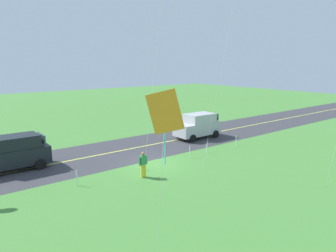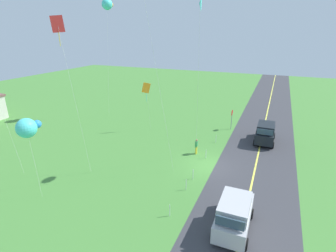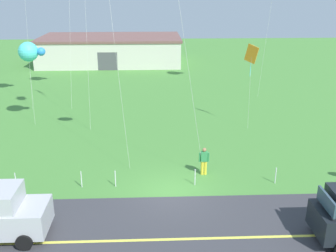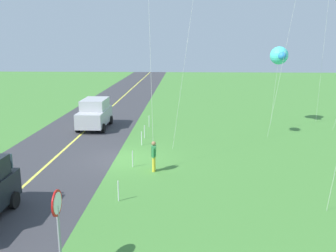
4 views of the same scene
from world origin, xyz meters
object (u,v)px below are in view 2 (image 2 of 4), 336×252
Objects in this scene: car_suv_foreground at (265,133)px; stop_sign at (232,116)px; kite_red_low at (200,4)px; kite_blue_mid at (146,89)px; car_parked_west_near at (234,214)px; person_adult_near at (196,146)px; kite_green_far at (58,28)px; kite_purple_back at (27,128)px; kite_cyan_top at (107,4)px.

stop_sign reaches higher than car_suv_foreground.
kite_blue_mid is (6.44, 8.25, -8.43)m from kite_red_low.
stop_sign is (18.09, 3.36, 0.65)m from car_parked_west_near.
stop_sign is 8.87m from person_adult_near.
car_suv_foreground is 15.40m from car_parked_west_near.
kite_red_low reaches higher than person_adult_near.
kite_green_far is 2.10× the size of kite_purple_back.
kite_purple_back reaches higher than car_suv_foreground.
kite_cyan_top is at bearing 91.90° from stop_sign.
kite_cyan_top is (-0.57, 17.10, 13.33)m from stop_sign.
kite_red_low reaches higher than kite_purple_back.
kite_purple_back is at bearing 175.79° from kite_blue_mid.
car_suv_foreground is at bearing -83.22° from kite_blue_mid.
kite_green_far is (-15.85, 11.04, 10.24)m from stop_sign.
kite_red_low is at bearing 144.75° from car_suv_foreground.
stop_sign is at bearing 10.51° from car_parked_west_near.
kite_green_far is (-13.14, 15.26, 10.89)m from car_suv_foreground.
kite_green_far is 7.83m from kite_purple_back.
car_parked_west_near is 19.41m from kite_blue_mid.
kite_blue_mid is 15.78m from kite_purple_back.
kite_purple_back is (-17.39, 15.13, 4.32)m from car_suv_foreground.
car_parked_west_near is 10.90m from person_adult_near.
kite_cyan_top is at bearing 56.70° from kite_red_low.
kite_purple_back is at bearing 98.07° from car_parked_west_near.
kite_cyan_top is at bearing 84.25° from car_suv_foreground.
kite_red_low is at bearing -45.34° from kite_purple_back.
car_suv_foreground is 0.72× the size of kite_blue_mid.
kite_red_low is at bearing -127.99° from kite_blue_mid.
kite_blue_mid reaches higher than car_suv_foreground.
kite_blue_mid is (13.71, 13.10, 4.16)m from car_parked_west_near.
stop_sign is at bearing 57.30° from car_suv_foreground.
kite_red_low is (-2.22, -0.49, 12.88)m from person_adult_near.
car_suv_foreground is 14.67m from kite_blue_mid.
kite_blue_mid is (4.22, 7.76, 4.45)m from person_adult_near.
kite_cyan_top is at bearing 177.60° from person_adult_near.
person_adult_near is (-5.88, 6.21, -0.29)m from car_suv_foreground.
kite_purple_back reaches higher than car_parked_west_near.
car_parked_west_near is 30.35m from kite_cyan_top.
kite_cyan_top is 22.66m from kite_purple_back.
stop_sign is 21.86m from kite_green_far.
stop_sign is 21.69m from kite_cyan_top.
car_suv_foreground is at bearing -41.02° from kite_purple_back.
car_parked_west_near is 0.31× the size of kite_red_low.
kite_cyan_top is (15.29, 6.07, 3.09)m from kite_green_far.
person_adult_near is 0.10× the size of kite_cyan_top.
person_adult_near is 16.11m from kite_green_far.
kite_red_low is 2.36× the size of kite_blue_mid.
person_adult_near is at bearing -51.26° from kite_green_far.
kite_purple_back is (-4.25, -0.13, -6.57)m from kite_green_far.
kite_blue_mid reaches higher than stop_sign.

